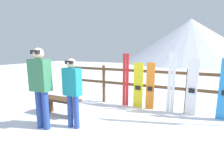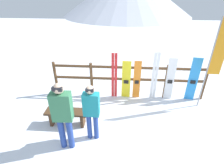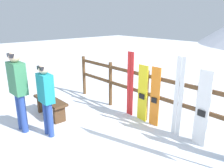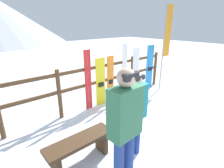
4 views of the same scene
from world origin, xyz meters
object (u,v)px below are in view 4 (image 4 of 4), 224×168
Objects in this scene: ski_pair_red at (88,81)px; ski_pair_white at (124,71)px; snowboard_white at (136,71)px; rental_flag at (166,38)px; person_plaid_green at (125,124)px; snowboard_blue at (150,67)px; person_teal at (135,110)px; snowboard_orange at (110,79)px; snowboard_yellow at (101,82)px; bench at (80,146)px.

ski_pair_red is 0.97× the size of ski_pair_white.
ski_pair_red is 1.08× the size of snowboard_white.
rental_flag is at bearing -13.29° from ski_pair_white.
person_plaid_green is 3.77m from snowboard_white.
person_plaid_green is at bearing -147.02° from snowboard_blue.
person_teal is 2.09m from ski_pair_red.
ski_pair_white is at bearing 166.71° from rental_flag.
snowboard_orange is 1.88m from snowboard_blue.
rental_flag reaches higher than snowboard_yellow.
person_teal is 3.10m from snowboard_white.
ski_pair_white is (1.80, 2.04, -0.06)m from person_teal.
bench is 3.10m from ski_pair_white.
snowboard_yellow is 0.91× the size of snowboard_white.
bench is 0.76× the size of person_teal.
snowboard_yellow is 0.99× the size of snowboard_orange.
snowboard_yellow is (1.43, 2.38, -0.36)m from person_plaid_green.
ski_pair_white is 1.29m from snowboard_blue.
snowboard_white is 1.52m from rental_flag.
ski_pair_red is 1.06× the size of snowboard_blue.
ski_pair_white reaches higher than snowboard_yellow.
snowboard_yellow is at bearing -0.49° from ski_pair_red.
person_teal is 1.03× the size of snowboard_white.
rental_flag is at bearing 16.11° from bench.
snowboard_white is at bearing 160.69° from rental_flag.
person_plaid_green is at bearing -73.68° from bench.
person_teal reaches higher than bench.
person_plaid_green is 2.60m from ski_pair_red.
snowboard_orange is (1.79, 2.38, -0.35)m from person_plaid_green.
snowboard_orange is at bearing -179.66° from ski_pair_white.
snowboard_orange is at bearing 0.00° from snowboard_yellow.
snowboard_orange is at bearing -179.99° from snowboard_white.
ski_pair_red is at bearing 51.90° from bench.
snowboard_white is (3.14, 1.59, 0.41)m from bench.
person_plaid_green is 3.38m from ski_pair_white.
person_plaid_green reaches higher than ski_pair_red.
person_plaid_green is at bearing -135.00° from ski_pair_white.
ski_pair_white is 0.54m from snowboard_white.
bench is 0.85× the size of snowboard_orange.
bench is at bearing 106.32° from person_plaid_green.
bench is at bearing -163.89° from rental_flag.
rental_flag is at bearing 26.84° from person_plaid_green.
person_teal is 2.22m from snowboard_yellow.
snowboard_orange is (0.37, 0.00, 0.01)m from snowboard_yellow.
bench is 0.78× the size of snowboard_white.
person_teal is 1.01× the size of snowboard_blue.
rental_flag is at bearing 26.23° from person_teal.
snowboard_orange is at bearing 52.99° from person_plaid_green.
snowboard_orange is at bearing 170.32° from rental_flag.
ski_pair_red is 1.90m from snowboard_white.
ski_pair_white is at bearing 31.27° from bench.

